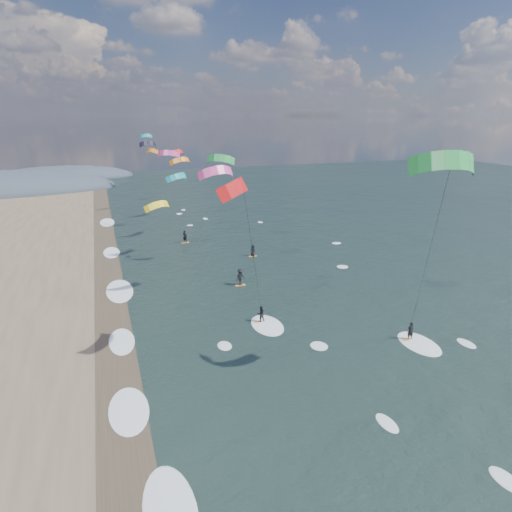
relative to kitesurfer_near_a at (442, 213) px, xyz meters
name	(u,v)px	position (x,y,z in m)	size (l,w,h in m)	color
ground	(343,429)	(-7.49, -2.49, -11.70)	(260.00, 260.00, 0.00)	black
wet_sand_strip	(118,376)	(-19.49, 7.51, -11.70)	(3.00, 240.00, 0.00)	#382D23
kitesurfer_near_a	(442,213)	(0.00, 0.00, 0.00)	(7.62, 8.70, 15.95)	orange
kitesurfer_near_b	(252,241)	(-9.42, 7.76, -2.95)	(6.61, 9.04, 14.17)	orange
far_kitesurfers	(229,261)	(-5.75, 26.42, -10.80)	(8.14, 19.05, 1.86)	orange
bg_kite_field	(173,158)	(-8.12, 48.74, -0.74)	(12.52, 73.60, 7.22)	black
shoreline_surf	(130,341)	(-18.29, 12.26, -11.70)	(2.40, 79.40, 0.11)	white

